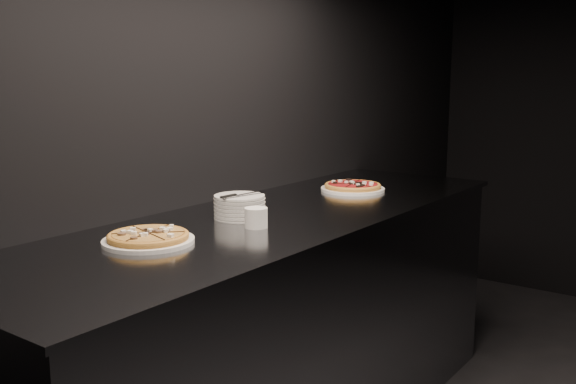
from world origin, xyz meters
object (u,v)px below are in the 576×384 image
Objects in this scene: plate_stack at (240,206)px; pizza_tomato at (353,187)px; pizza_mushroom at (148,238)px; cutlery at (238,195)px; counter at (278,330)px; ramekin at (256,217)px.

pizza_tomato is at bearing 86.41° from plate_stack.
cutlery is at bearing 90.47° from pizza_mushroom.
counter is 7.80× the size of pizza_tomato.
pizza_mushroom is 3.97× the size of ramekin.
ramekin is at bearing -30.49° from plate_stack.
pizza_tomato is 0.75m from cutlery.
cutlery is (-0.07, -0.15, 0.54)m from counter.
plate_stack is 0.17m from ramekin.
cutlery is at bearing -92.96° from pizza_tomato.
cutlery is at bearing -62.38° from plate_stack.
plate_stack is (-0.05, -0.73, 0.02)m from pizza_tomato.
plate_stack is at bearing -93.59° from pizza_tomato.
counter is at bearing 83.54° from pizza_mushroom.
pizza_mushroom and pizza_tomato have the same top height.
pizza_tomato is 0.82m from ramekin.
cutlery reaches higher than pizza_tomato.
pizza_tomato is (-0.03, 0.60, 0.48)m from counter.
pizza_tomato reaches higher than counter.
cutlery reaches higher than ramekin.
counter is at bearing 108.19° from ramekin.
pizza_tomato is 1.70× the size of plate_stack.
pizza_tomato is 3.99× the size of ramekin.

